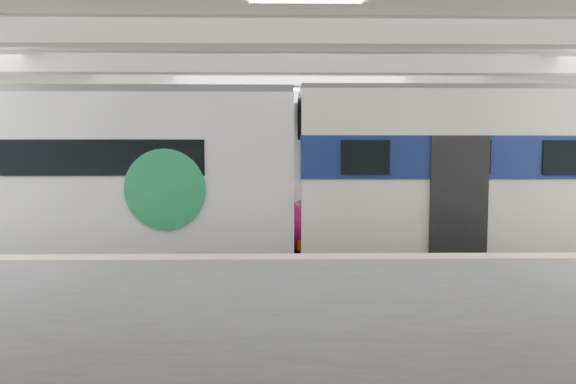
{
  "coord_description": "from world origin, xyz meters",
  "views": [
    {
      "loc": [
        -0.32,
        -12.03,
        2.96
      ],
      "look_at": [
        -0.11,
        1.0,
        2.0
      ],
      "focal_mm": 30.0,
      "sensor_mm": 36.0,
      "label": 1
    }
  ],
  "objects": [
    {
      "name": "station_hall",
      "position": [
        0.0,
        -1.74,
        3.24
      ],
      "size": [
        36.0,
        24.0,
        5.75
      ],
      "color": "black",
      "rests_on": "ground"
    },
    {
      "name": "modern_emu",
      "position": [
        -5.2,
        -0.0,
        2.25
      ],
      "size": [
        14.23,
        2.94,
        4.57
      ],
      "color": "silver",
      "rests_on": "ground"
    },
    {
      "name": "older_rer",
      "position": [
        7.06,
        0.0,
        2.42
      ],
      "size": [
        14.04,
        3.1,
        4.6
      ],
      "color": "silver",
      "rests_on": "ground"
    },
    {
      "name": "far_train",
      "position": [
        -7.15,
        5.5,
        2.44
      ],
      "size": [
        14.98,
        3.43,
        4.72
      ],
      "rotation": [
        0.0,
        0.0,
        0.03
      ],
      "color": "silver",
      "rests_on": "ground"
    }
  ]
}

